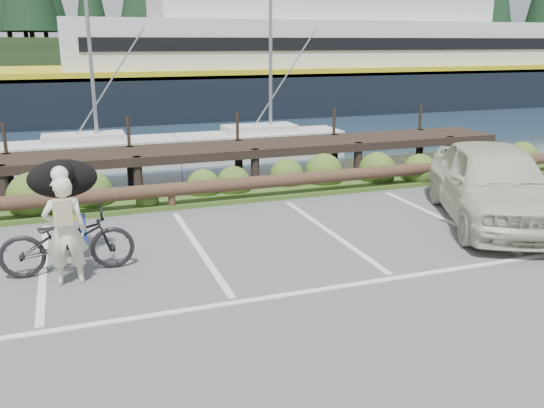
{
  "coord_description": "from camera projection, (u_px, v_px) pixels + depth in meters",
  "views": [
    {
      "loc": [
        -2.02,
        -7.6,
        3.57
      ],
      "look_at": [
        0.91,
        0.61,
        1.1
      ],
      "focal_mm": 38.0,
      "sensor_mm": 36.0,
      "label": 1
    }
  ],
  "objects": [
    {
      "name": "harbor_backdrop",
      "position": [
        80.0,
        68.0,
        79.73
      ],
      "size": [
        170.0,
        160.0,
        30.0
      ],
      "color": "#1A2D3F",
      "rests_on": "ground"
    },
    {
      "name": "parked_car",
      "position": [
        493.0,
        183.0,
        11.63
      ],
      "size": [
        3.73,
        5.15,
        1.63
      ],
      "primitive_type": "imported",
      "rotation": [
        0.0,
        0.0,
        -0.43
      ],
      "color": "beige",
      "rests_on": "ground"
    },
    {
      "name": "bicycle",
      "position": [
        67.0,
        241.0,
        9.09
      ],
      "size": [
        2.06,
        0.75,
        1.08
      ],
      "primitive_type": "imported",
      "rotation": [
        0.0,
        0.0,
        1.55
      ],
      "color": "black",
      "rests_on": "ground"
    },
    {
      "name": "dog",
      "position": [
        63.0,
        179.0,
        9.45
      ],
      "size": [
        0.56,
        1.12,
        0.64
      ],
      "primitive_type": "ellipsoid",
      "rotation": [
        0.0,
        0.0,
        1.55
      ],
      "color": "black",
      "rests_on": "bicycle"
    },
    {
      "name": "ground",
      "position": [
        228.0,
        292.0,
        8.52
      ],
      "size": [
        72.0,
        72.0,
        0.0
      ],
      "primitive_type": "plane",
      "color": "#525254"
    },
    {
      "name": "vegetation_strip",
      "position": [
        167.0,
        199.0,
        13.3
      ],
      "size": [
        34.0,
        1.6,
        0.1
      ],
      "primitive_type": "cube",
      "color": "#3D5B21",
      "rests_on": "ground"
    },
    {
      "name": "cyclist",
      "position": [
        65.0,
        231.0,
        8.57
      ],
      "size": [
        0.63,
        0.42,
        1.7
      ],
      "primitive_type": "imported",
      "rotation": [
        0.0,
        0.0,
        3.12
      ],
      "color": "beige",
      "rests_on": "ground"
    },
    {
      "name": "log_rail",
      "position": [
        172.0,
        209.0,
        12.68
      ],
      "size": [
        32.0,
        0.3,
        0.6
      ],
      "primitive_type": null,
      "color": "#443021",
      "rests_on": "ground"
    }
  ]
}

